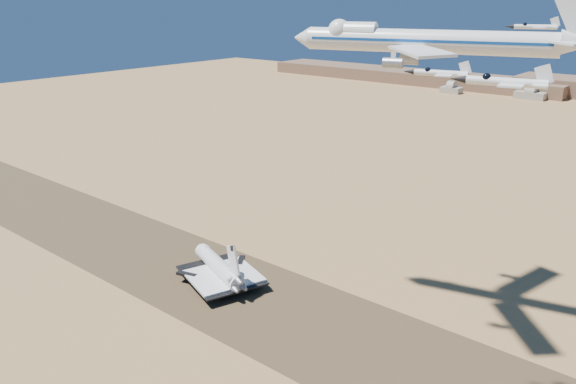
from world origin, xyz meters
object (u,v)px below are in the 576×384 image
Objects in this scene: shuttle at (219,268)px; chase_jet_b at (504,82)px; crew_a at (224,289)px; crew_c at (216,295)px; chase_jet_e at (534,27)px; crew_b at (217,298)px; carrier_747 at (416,41)px; chase_jet_a at (439,73)px.

chase_jet_b is (106.71, -34.29, 81.02)m from shuttle.
crew_a is 4.46m from crew_c.
shuttle is at bearing -159.65° from chase_jet_e.
crew_a is 0.92× the size of crew_c.
crew_a is at bearing -63.48° from crew_c.
crew_b is at bearing -151.88° from chase_jet_e.
shuttle is at bearing 57.10° from crew_a.
chase_jet_b reaches higher than shuttle.
crew_b is (-51.16, -34.33, -86.65)m from carrier_747.
crew_c is at bearing -169.95° from crew_a.
chase_jet_e is at bearing 93.91° from chase_jet_b.
shuttle is 0.48× the size of carrier_747.
chase_jet_b is (45.83, -58.38, -1.21)m from carrier_747.
crew_a is 0.12× the size of chase_jet_a.
chase_jet_a is at bearing -94.58° from crew_b.
shuttle is 105.11m from carrier_747.
crew_a is 115.93m from chase_jet_a.
carrier_747 reaches higher than shuttle.
carrier_747 is 45.50× the size of crew_c.
crew_a is 1.09× the size of crew_b.
chase_jet_a reaches higher than crew_b.
carrier_747 is 106.32m from crew_b.
carrier_747 is 53.89× the size of crew_b.
crew_c is (8.14, -9.10, -4.27)m from shuttle.
shuttle is at bearing 43.09° from crew_b.
crew_a is 134.30m from chase_jet_b.
carrier_747 is at bearing 108.15° from chase_jet_a.
crew_a is 0.11× the size of chase_jet_b.
shuttle is 14.80m from crew_b.
crew_a is 6.03m from crew_b.
crew_c is 114.98m from chase_jet_a.
chase_jet_e reaches higher than shuttle.
carrier_747 is 74.22m from chase_jet_b.
chase_jet_b is 104.50m from chase_jet_e.
chase_jet_e is at bearing 50.91° from carrier_747.
carrier_747 is at bearing 117.27° from chase_jet_b.
chase_jet_a reaches higher than crew_a.
carrier_747 is at bearing -61.96° from crew_a.
chase_jet_e is (70.36, 76.91, 89.64)m from crew_b.
chase_jet_e is (72.74, 71.37, 89.58)m from crew_a.
shuttle is 138.30m from chase_jet_b.
chase_jet_b is at bearing -106.81° from crew_a.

